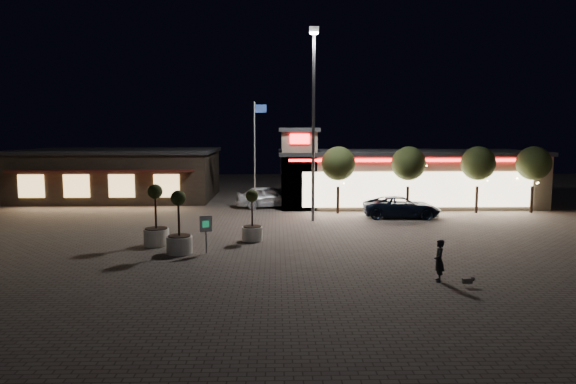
{
  "coord_description": "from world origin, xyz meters",
  "views": [
    {
      "loc": [
        -0.4,
        -25.19,
        5.83
      ],
      "look_at": [
        0.32,
        6.0,
        2.14
      ],
      "focal_mm": 32.0,
      "sensor_mm": 36.0,
      "label": 1
    }
  ],
  "objects_px": {
    "pickup_truck": "(402,207)",
    "valet_sign": "(206,227)",
    "white_sedan": "(268,197)",
    "planter_left": "(156,227)",
    "pedestrian": "(439,261)",
    "planter_mid": "(179,234)"
  },
  "relations": [
    {
      "from": "valet_sign",
      "to": "white_sedan",
      "type": "bearing_deg",
      "value": 79.58
    },
    {
      "from": "white_sedan",
      "to": "valet_sign",
      "type": "relative_size",
      "value": 2.69
    },
    {
      "from": "planter_left",
      "to": "valet_sign",
      "type": "relative_size",
      "value": 1.75
    },
    {
      "from": "pickup_truck",
      "to": "planter_mid",
      "type": "xyz_separation_m",
      "value": [
        -13.2,
        -10.06,
        0.22
      ]
    },
    {
      "from": "planter_left",
      "to": "pedestrian",
      "type": "bearing_deg",
      "value": -28.12
    },
    {
      "from": "planter_mid",
      "to": "valet_sign",
      "type": "xyz_separation_m",
      "value": [
        1.28,
        0.01,
        0.33
      ]
    },
    {
      "from": "pedestrian",
      "to": "planter_mid",
      "type": "bearing_deg",
      "value": -104.95
    },
    {
      "from": "pickup_truck",
      "to": "valet_sign",
      "type": "bearing_deg",
      "value": 134.49
    },
    {
      "from": "pickup_truck",
      "to": "valet_sign",
      "type": "xyz_separation_m",
      "value": [
        -11.91,
        -10.05,
        0.55
      ]
    },
    {
      "from": "planter_left",
      "to": "valet_sign",
      "type": "bearing_deg",
      "value": -32.09
    },
    {
      "from": "pedestrian",
      "to": "planter_mid",
      "type": "distance_m",
      "value": 12.05
    },
    {
      "from": "planter_mid",
      "to": "pedestrian",
      "type": "bearing_deg",
      "value": -24.14
    },
    {
      "from": "white_sedan",
      "to": "pickup_truck",
      "type": "bearing_deg",
      "value": -126.14
    },
    {
      "from": "valet_sign",
      "to": "pedestrian",
      "type": "bearing_deg",
      "value": -26.93
    },
    {
      "from": "pickup_truck",
      "to": "planter_mid",
      "type": "distance_m",
      "value": 16.59
    },
    {
      "from": "planter_left",
      "to": "valet_sign",
      "type": "height_order",
      "value": "planter_left"
    },
    {
      "from": "planter_left",
      "to": "planter_mid",
      "type": "bearing_deg",
      "value": -49.38
    },
    {
      "from": "pickup_truck",
      "to": "pedestrian",
      "type": "xyz_separation_m",
      "value": [
        -2.2,
        -14.99,
        0.11
      ]
    },
    {
      "from": "planter_mid",
      "to": "pickup_truck",
      "type": "bearing_deg",
      "value": 37.32
    },
    {
      "from": "white_sedan",
      "to": "valet_sign",
      "type": "height_order",
      "value": "valet_sign"
    },
    {
      "from": "pedestrian",
      "to": "valet_sign",
      "type": "distance_m",
      "value": 10.91
    },
    {
      "from": "white_sedan",
      "to": "pedestrian",
      "type": "bearing_deg",
      "value": -168.92
    }
  ]
}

